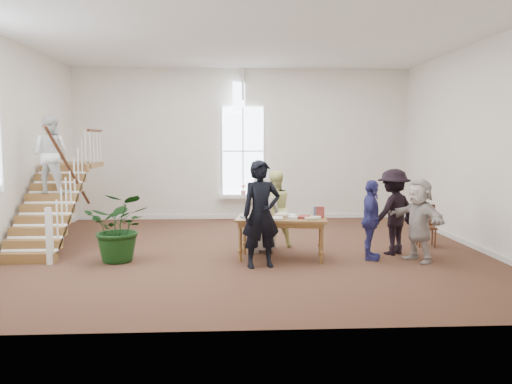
{
  "coord_description": "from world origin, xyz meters",
  "views": [
    {
      "loc": [
        -0.38,
        -10.55,
        2.39
      ],
      "look_at": [
        0.18,
        0.4,
        1.24
      ],
      "focal_mm": 35.0,
      "sensor_mm": 36.0,
      "label": 1
    }
  ],
  "objects": [
    {
      "name": "police_officer",
      "position": [
        0.19,
        -1.36,
        1.01
      ],
      "size": [
        0.82,
        0.63,
        2.01
      ],
      "primitive_type": "imported",
      "rotation": [
        0.0,
        0.0,
        0.22
      ],
      "color": "black",
      "rests_on": "ground"
    },
    {
      "name": "library_table",
      "position": [
        0.65,
        -0.71,
        0.75
      ],
      "size": [
        1.9,
        1.15,
        0.9
      ],
      "rotation": [
        0.0,
        0.0,
        -0.15
      ],
      "color": "brown",
      "rests_on": "ground"
    },
    {
      "name": "elderly_woman",
      "position": [
        0.29,
        -0.11,
        0.83
      ],
      "size": [
        0.85,
        0.58,
        1.66
      ],
      "primitive_type": "imported",
      "rotation": [
        0.0,
        0.0,
        3.22
      ],
      "color": "#BDB6AF",
      "rests_on": "ground"
    },
    {
      "name": "side_chair",
      "position": [
        4.02,
        0.32,
        0.52
      ],
      "size": [
        0.48,
        0.48,
        0.94
      ],
      "rotation": [
        0.0,
        0.0,
        -0.21
      ],
      "color": "#3D1D10",
      "rests_on": "ground"
    },
    {
      "name": "room_shell",
      "position": [
        -0.0,
        4.39,
        0.4
      ],
      "size": [
        10.49,
        10.0,
        10.0
      ],
      "color": "silver",
      "rests_on": "ground"
    },
    {
      "name": "floor_plant",
      "position": [
        -2.55,
        -0.78,
        0.68
      ],
      "size": [
        1.3,
        1.15,
        1.37
      ],
      "primitive_type": "imported",
      "rotation": [
        0.0,
        0.0,
        -0.07
      ],
      "color": "#113511",
      "rests_on": "ground"
    },
    {
      "name": "woman_cluster_c",
      "position": [
        3.31,
        -1.08,
        0.82
      ],
      "size": [
        1.02,
        1.59,
        1.64
      ],
      "primitive_type": "imported",
      "rotation": [
        0.0,
        0.0,
        5.1
      ],
      "color": "beige",
      "rests_on": "ground"
    },
    {
      "name": "person_yellow",
      "position": [
        0.59,
        0.39,
        0.85
      ],
      "size": [
        0.98,
        0.86,
        1.71
      ],
      "primitive_type": "imported",
      "rotation": [
        0.0,
        0.0,
        3.43
      ],
      "color": "#F4F398",
      "rests_on": "ground"
    },
    {
      "name": "woman_cluster_b",
      "position": [
        3.01,
        -0.43,
        0.89
      ],
      "size": [
        1.33,
        1.18,
        1.79
      ],
      "primitive_type": "imported",
      "rotation": [
        0.0,
        0.0,
        3.71
      ],
      "color": "black",
      "rests_on": "ground"
    },
    {
      "name": "staircase",
      "position": [
        -4.34,
        0.75,
        1.62
      ],
      "size": [
        1.1,
        4.1,
        2.92
      ],
      "color": "brown",
      "rests_on": "ground"
    },
    {
      "name": "ground",
      "position": [
        0.0,
        0.0,
        0.0
      ],
      "size": [
        10.0,
        10.0,
        0.0
      ],
      "primitive_type": "plane",
      "color": "#492C1C",
      "rests_on": "ground"
    },
    {
      "name": "woman_cluster_a",
      "position": [
        2.41,
        -0.88,
        0.8
      ],
      "size": [
        0.7,
        1.01,
        1.6
      ],
      "primitive_type": "imported",
      "rotation": [
        0.0,
        0.0,
        1.2
      ],
      "color": "navy",
      "rests_on": "ground"
    }
  ]
}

